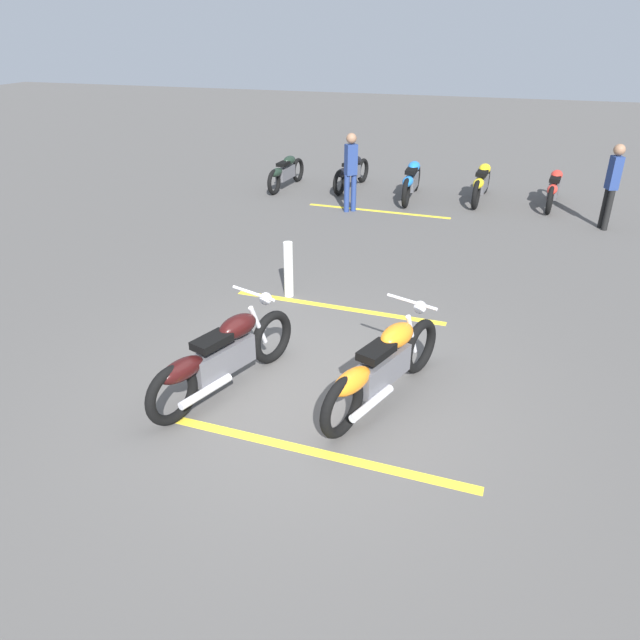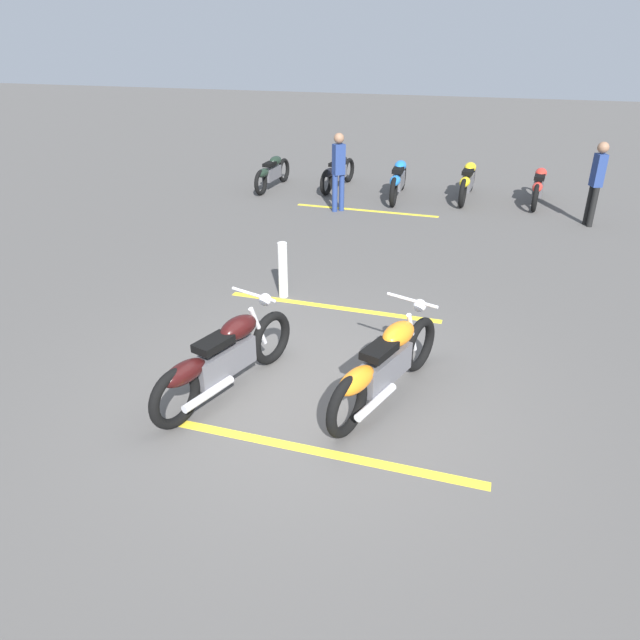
# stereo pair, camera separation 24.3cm
# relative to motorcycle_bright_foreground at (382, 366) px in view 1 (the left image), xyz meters

# --- Properties ---
(ground_plane) EXTENTS (60.00, 60.00, 0.00)m
(ground_plane) POSITION_rel_motorcycle_bright_foreground_xyz_m (-0.11, 0.85, -0.46)
(ground_plane) COLOR #514F4C
(motorcycle_bright_foreground) EXTENTS (2.12, 0.92, 1.04)m
(motorcycle_bright_foreground) POSITION_rel_motorcycle_bright_foreground_xyz_m (0.00, 0.00, 0.00)
(motorcycle_bright_foreground) COLOR black
(motorcycle_bright_foreground) RESTS_ON ground
(motorcycle_dark_foreground) EXTENTS (2.13, 0.90, 1.04)m
(motorcycle_dark_foreground) POSITION_rel_motorcycle_bright_foreground_xyz_m (-0.31, 1.74, 0.00)
(motorcycle_dark_foreground) COLOR black
(motorcycle_dark_foreground) RESTS_ON ground
(motorcycle_row_far_left) EXTENTS (2.03, 0.40, 0.77)m
(motorcycle_row_far_left) POSITION_rel_motorcycle_bright_foreground_xyz_m (8.70, -2.09, -0.04)
(motorcycle_row_far_left) COLOR black
(motorcycle_row_far_left) RESTS_ON ground
(motorcycle_row_left) EXTENTS (2.15, 0.37, 0.81)m
(motorcycle_row_left) POSITION_rel_motorcycle_bright_foreground_xyz_m (8.66, -0.51, -0.02)
(motorcycle_row_left) COLOR black
(motorcycle_row_left) RESTS_ON ground
(motorcycle_row_center) EXTENTS (2.20, 0.28, 0.83)m
(motorcycle_row_center) POSITION_rel_motorcycle_bright_foreground_xyz_m (8.35, 1.05, -0.01)
(motorcycle_row_center) COLOR black
(motorcycle_row_center) RESTS_ON ground
(motorcycle_row_right) EXTENTS (2.02, 0.46, 0.77)m
(motorcycle_row_right) POSITION_rel_motorcycle_bright_foreground_xyz_m (8.86, 2.64, -0.04)
(motorcycle_row_right) COLOR black
(motorcycle_row_right) RESTS_ON ground
(motorcycle_row_far_right) EXTENTS (2.00, 0.34, 0.75)m
(motorcycle_row_far_right) POSITION_rel_motorcycle_bright_foreground_xyz_m (8.46, 4.21, -0.05)
(motorcycle_row_far_right) COLOR black
(motorcycle_row_far_right) RESTS_ON ground
(bystander_near_row) EXTENTS (0.28, 0.25, 1.68)m
(bystander_near_row) POSITION_rel_motorcycle_bright_foreground_xyz_m (7.33, -3.03, 0.47)
(bystander_near_row) COLOR black
(bystander_near_row) RESTS_ON ground
(bystander_secondary) EXTENTS (0.29, 0.30, 1.67)m
(bystander_secondary) POSITION_rel_motorcycle_bright_foreground_xyz_m (7.00, 2.17, 0.47)
(bystander_secondary) COLOR navy
(bystander_secondary) RESTS_ON ground
(bollard_post) EXTENTS (0.14, 0.14, 0.86)m
(bollard_post) POSITION_rel_motorcycle_bright_foreground_xyz_m (2.37, 1.93, -0.03)
(bollard_post) COLOR white
(bollard_post) RESTS_ON ground
(parking_stripe_near) EXTENTS (0.27, 3.20, 0.01)m
(parking_stripe_near) POSITION_rel_motorcycle_bright_foreground_xyz_m (-1.03, 0.42, -0.46)
(parking_stripe_near) COLOR yellow
(parking_stripe_near) RESTS_ON ground
(parking_stripe_mid) EXTENTS (0.27, 3.20, 0.01)m
(parking_stripe_mid) POSITION_rel_motorcycle_bright_foreground_xyz_m (2.19, 1.11, -0.46)
(parking_stripe_mid) COLOR yellow
(parking_stripe_mid) RESTS_ON ground
(parking_stripe_far) EXTENTS (0.27, 3.20, 0.01)m
(parking_stripe_far) POSITION_rel_motorcycle_bright_foreground_xyz_m (7.19, 1.57, -0.46)
(parking_stripe_far) COLOR yellow
(parking_stripe_far) RESTS_ON ground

